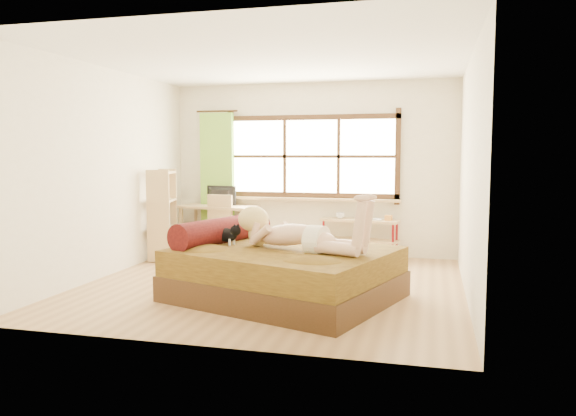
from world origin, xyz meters
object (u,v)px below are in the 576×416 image
(bed, at_px, (280,271))
(kitten, at_px, (226,233))
(woman, at_px, (297,219))
(bookshelf, at_px, (162,214))
(desk, at_px, (218,212))
(chair, at_px, (217,223))
(pipe_shelf, at_px, (360,229))

(bed, height_order, kitten, bed)
(woman, relative_size, bookshelf, 1.16)
(bed, xyz_separation_m, bookshelf, (-2.33, 1.78, 0.38))
(kitten, distance_m, desk, 2.65)
(bed, relative_size, desk, 2.06)
(bed, bearing_deg, kitten, -168.67)
(chair, bearing_deg, woman, -41.90)
(desk, xyz_separation_m, chair, (0.11, -0.36, -0.13))
(woman, bearing_deg, kitten, -171.40)
(pipe_shelf, distance_m, bookshelf, 3.02)
(bed, bearing_deg, chair, 145.12)
(bed, distance_m, chair, 2.69)
(bookshelf, bearing_deg, woman, -50.75)
(bed, relative_size, pipe_shelf, 2.18)
(kitten, relative_size, desk, 0.26)
(woman, distance_m, kitten, 0.91)
(kitten, bearing_deg, bed, 11.33)
(desk, bearing_deg, kitten, -57.69)
(chair, relative_size, pipe_shelf, 0.78)
(bookshelf, bearing_deg, desk, 35.51)
(bed, relative_size, bookshelf, 1.98)
(bed, relative_size, chair, 2.79)
(woman, bearing_deg, chair, 147.56)
(desk, xyz_separation_m, bookshelf, (-0.61, -0.73, 0.02))
(desk, xyz_separation_m, pipe_shelf, (2.27, 0.12, -0.23))
(kitten, relative_size, bookshelf, 0.25)
(desk, bearing_deg, bed, -46.71)
(bed, xyz_separation_m, woman, (0.20, -0.07, 0.59))
(chair, bearing_deg, bookshelf, -144.08)
(woman, height_order, kitten, woman)
(kitten, bearing_deg, desk, 131.77)
(desk, distance_m, chair, 0.40)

